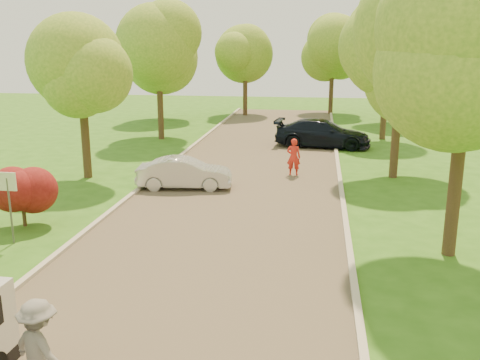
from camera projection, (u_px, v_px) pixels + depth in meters
The scene contains 20 objects.
ground at pixel (165, 326), 11.24m from camera, with size 100.00×100.00×0.00m, color #2D6217.
road at pixel (228, 211), 18.91m from camera, with size 8.00×60.00×0.01m, color #4C4438.
curb_left at pixel (119, 205), 19.47m from camera, with size 0.18×60.00×0.12m, color #B2AD9E.
curb_right at pixel (345, 215), 18.32m from camera, with size 0.18×60.00×0.12m, color #B2AD9E.
street_sign at pixel (8, 193), 15.51m from camera, with size 0.55×0.06×2.17m.
red_shrub at pixel (22, 194), 17.13m from camera, with size 1.70×1.70×1.95m.
tree_l_midb at pixel (85, 72), 22.57m from camera, with size 4.30×4.20×6.62m.
tree_l_far at pixel (162, 49), 31.87m from camera, with size 4.92×4.80×7.79m.
tree_r_mida at pixel (478, 53), 13.66m from camera, with size 5.13×5.00×7.95m.
tree_r_midb at pixel (406, 65), 22.51m from camera, with size 4.51×4.40×7.01m.
tree_r_far at pixel (392, 42), 31.77m from camera, with size 5.33×5.20×8.34m.
tree_bg_a at pixel (161, 50), 39.92m from camera, with size 5.12×5.00×7.72m.
tree_bg_b at pixel (392, 47), 39.37m from camera, with size 5.12×5.00×7.95m.
tree_bg_c at pixel (248, 53), 42.97m from camera, with size 4.92×4.80×7.33m.
tree_bg_d at pixel (336, 49), 43.82m from camera, with size 5.12×5.00×7.72m.
silver_sedan at pixel (184, 173), 21.80m from camera, with size 1.34×3.84×1.27m, color #B8B7BD.
dark_sedan at pixel (323, 133), 30.48m from camera, with size 2.20×5.42×1.57m, color black.
skateboarder at pixel (40, 350), 8.62m from camera, with size 1.11×0.64×1.72m, color slate.
person_striped at pixel (294, 157), 23.88m from camera, with size 0.61×0.40×1.69m, color red.
person_olive at pixel (320, 133), 30.14m from camera, with size 0.82×0.64×1.69m, color #313620.
Camera 1 is at (3.04, -9.79, 5.77)m, focal length 40.00 mm.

